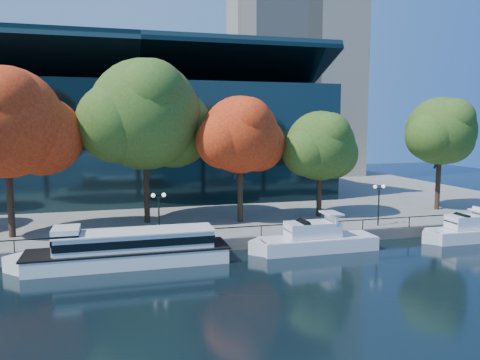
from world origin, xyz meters
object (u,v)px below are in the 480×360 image
object	(u,v)px
tree_1	(8,125)
tree_2	(147,117)
lamp_1	(159,205)
tree_5	(442,133)
cruiser_near	(313,239)
tree_3	(242,137)
tree_4	(322,147)
lamp_2	(379,195)
tour_boat	(124,248)
cruiser_far	(468,230)

from	to	relation	value
tree_1	tree_2	distance (m)	12.34
lamp_1	tree_5	bearing A→B (deg)	10.49
cruiser_near	tree_2	distance (m)	19.94
cruiser_near	tree_2	world-z (taller)	tree_2
tree_3	tree_4	xyz separation A→B (m)	(8.92, 0.57, -1.22)
tree_3	lamp_1	world-z (taller)	tree_3
tree_2	lamp_1	bearing A→B (deg)	-87.86
lamp_2	lamp_1	bearing A→B (deg)	180.00
tour_boat	tree_5	bearing A→B (deg)	14.75
tree_2	lamp_1	world-z (taller)	tree_2
cruiser_near	tree_4	bearing A→B (deg)	61.89
tour_boat	tree_5	distance (m)	38.05
cruiser_near	tree_5	size ratio (longest dim) A/B	0.87
lamp_2	tree_5	bearing A→B (deg)	27.55
tree_2	tree_5	size ratio (longest dim) A/B	1.25
lamp_1	lamp_2	world-z (taller)	same
lamp_1	lamp_2	xyz separation A→B (m)	(21.17, 0.00, 0.00)
tree_1	tree_3	xyz separation A→B (m)	(21.00, 1.07, -1.17)
cruiser_far	lamp_2	world-z (taller)	lamp_2
tree_4	tree_5	world-z (taller)	tree_5
cruiser_far	lamp_1	world-z (taller)	lamp_1
tour_boat	lamp_2	bearing A→B (deg)	7.91
tour_boat	tree_3	bearing A→B (deg)	36.03
cruiser_near	tree_1	size ratio (longest dim) A/B	0.76
cruiser_near	lamp_2	distance (m)	9.54
lamp_1	tree_2	bearing A→B (deg)	92.14
cruiser_near	lamp_2	xyz separation A→B (m)	(8.39, 3.43, 2.96)
tour_boat	lamp_1	size ratio (longest dim) A/B	4.17
tree_1	tree_5	size ratio (longest dim) A/B	1.14
tour_boat	cruiser_far	size ratio (longest dim) A/B	1.79
tour_boat	tree_4	bearing A→B (deg)	23.87
cruiser_far	tree_2	world-z (taller)	tree_2
cruiser_far	tree_2	bearing A→B (deg)	158.36
tree_4	tree_5	bearing A→B (deg)	0.94
cruiser_far	lamp_2	xyz separation A→B (m)	(-7.03, 3.96, 3.01)
cruiser_near	tree_4	distance (m)	12.84
tree_3	lamp_2	world-z (taller)	tree_3
tree_2	lamp_1	distance (m)	10.55
lamp_1	cruiser_near	bearing A→B (deg)	-15.04
tour_boat	tree_3	size ratio (longest dim) A/B	1.33
tree_5	lamp_2	distance (m)	14.40
tree_1	tree_4	distance (m)	30.05
cruiser_far	tree_4	world-z (taller)	tree_4
tree_3	tree_5	xyz separation A→B (m)	(24.00, 0.81, 0.26)
tree_1	tree_4	bearing A→B (deg)	3.13
tour_boat	cruiser_far	world-z (taller)	tour_boat
tree_5	lamp_2	bearing A→B (deg)	-152.45
cruiser_far	tree_2	size ratio (longest dim) A/B	0.58
tree_5	tree_3	bearing A→B (deg)	-178.06
tour_boat	tree_5	xyz separation A→B (m)	(35.85, 9.44, 8.54)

